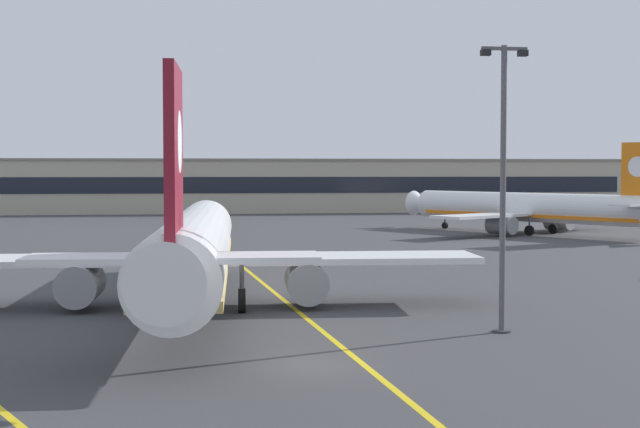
% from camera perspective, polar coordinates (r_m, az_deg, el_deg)
% --- Properties ---
extents(ground_plane, '(400.00, 400.00, 0.00)m').
position_cam_1_polar(ground_plane, '(36.48, -0.93, -9.41)').
color(ground_plane, '#3D3D3F').
extents(taxiway_centreline, '(14.09, 179.49, 0.01)m').
position_cam_1_polar(taxiway_centreline, '(66.00, -4.03, -3.92)').
color(taxiway_centreline, yellow).
rests_on(taxiway_centreline, ground).
extents(airliner_foreground, '(32.19, 41.51, 11.65)m').
position_cam_1_polar(airliner_foreground, '(51.36, -7.80, -2.08)').
color(airliner_foreground, white).
rests_on(airliner_foreground, ground).
extents(airliner_background, '(26.83, 33.23, 10.63)m').
position_cam_1_polar(airliner_background, '(112.19, 12.90, 0.35)').
color(airliner_background, white).
rests_on(airliner_background, ground).
extents(apron_lamp_post, '(2.24, 0.90, 13.49)m').
position_cam_1_polar(apron_lamp_post, '(43.99, 11.29, 1.88)').
color(apron_lamp_post, '#515156').
rests_on(apron_lamp_post, ground).
extents(terminal_building, '(153.09, 12.40, 9.60)m').
position_cam_1_polar(terminal_building, '(165.38, -6.58, 1.76)').
color(terminal_building, '#B2A893').
rests_on(terminal_building, ground).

